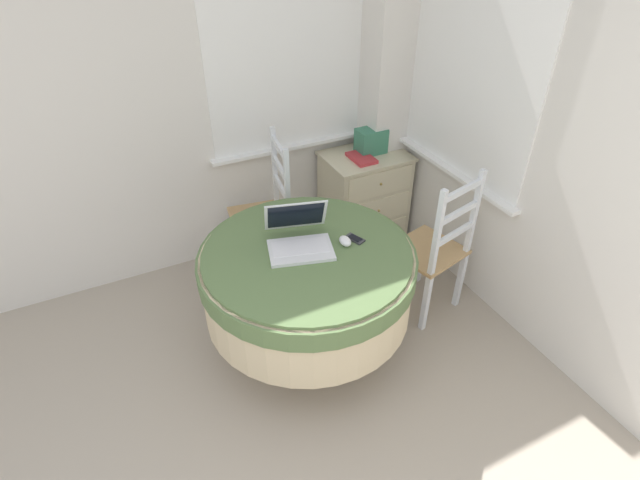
{
  "coord_description": "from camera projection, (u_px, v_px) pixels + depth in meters",
  "views": [
    {
      "loc": [
        0.1,
        -0.28,
        2.31
      ],
      "look_at": [
        1.11,
        1.76,
        0.67
      ],
      "focal_mm": 28.0,
      "sensor_mm": 36.0,
      "label": 1
    }
  ],
  "objects": [
    {
      "name": "storage_box",
      "position": [
        371.0,
        141.0,
        3.62
      ],
      "size": [
        0.21,
        0.14,
        0.18
      ],
      "color": "#387A5B",
      "rests_on": "corner_cabinet"
    },
    {
      "name": "corner_room_shell",
      "position": [
        348.0,
        133.0,
        2.52
      ],
      "size": [
        4.46,
        4.65,
        2.55
      ],
      "color": "silver",
      "rests_on": "ground_plane"
    },
    {
      "name": "computer_mouse",
      "position": [
        345.0,
        241.0,
        2.64
      ],
      "size": [
        0.06,
        0.09,
        0.04
      ],
      "color": "white",
      "rests_on": "round_dining_table"
    },
    {
      "name": "dining_chair_near_back_window",
      "position": [
        266.0,
        214.0,
        3.4
      ],
      "size": [
        0.44,
        0.45,
        1.01
      ],
      "color": "tan",
      "rests_on": "ground_plane"
    },
    {
      "name": "book_on_cabinet",
      "position": [
        361.0,
        158.0,
        3.57
      ],
      "size": [
        0.15,
        0.23,
        0.02
      ],
      "color": "#BC3338",
      "rests_on": "corner_cabinet"
    },
    {
      "name": "laptop",
      "position": [
        299.0,
        238.0,
        2.62
      ],
      "size": [
        0.41,
        0.41,
        0.23
      ],
      "color": "silver",
      "rests_on": "round_dining_table"
    },
    {
      "name": "dining_chair_near_right_window",
      "position": [
        434.0,
        250.0,
        3.07
      ],
      "size": [
        0.47,
        0.47,
        1.01
      ],
      "color": "tan",
      "rests_on": "ground_plane"
    },
    {
      "name": "round_dining_table",
      "position": [
        308.0,
        277.0,
        2.7
      ],
      "size": [
        1.16,
        1.16,
        0.74
      ],
      "color": "#4C3D2D",
      "rests_on": "ground_plane"
    },
    {
      "name": "corner_cabinet",
      "position": [
        364.0,
        196.0,
        3.83
      ],
      "size": [
        0.61,
        0.46,
        0.69
      ],
      "color": "beige",
      "rests_on": "ground_plane"
    },
    {
      "name": "cell_phone",
      "position": [
        355.0,
        239.0,
        2.68
      ],
      "size": [
        0.09,
        0.12,
        0.01
      ],
      "color": "#2D2D33",
      "rests_on": "round_dining_table"
    }
  ]
}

